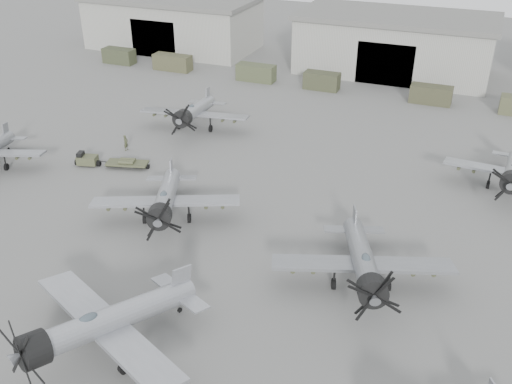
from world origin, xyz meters
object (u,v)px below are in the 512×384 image
aircraft_near_1 (100,325)px  aircraft_mid_2 (364,263)px  aircraft_mid_1 (165,200)px  aircraft_far_0 (194,112)px  ground_crew (126,143)px  tug_trailer (103,161)px

aircraft_near_1 → aircraft_mid_2: size_ratio=1.03×
aircraft_mid_1 → aircraft_far_0: bearing=86.7°
aircraft_near_1 → ground_crew: aircraft_near_1 is taller
aircraft_near_1 → aircraft_mid_1: aircraft_near_1 is taller
aircraft_mid_2 → tug_trailer: 31.17m
aircraft_mid_1 → tug_trailer: bearing=124.3°
aircraft_mid_1 → aircraft_mid_2: aircraft_mid_2 is taller
aircraft_mid_2 → ground_crew: aircraft_mid_2 is taller
aircraft_far_0 → ground_crew: bearing=-129.2°
aircraft_mid_1 → tug_trailer: aircraft_mid_1 is taller
tug_trailer → aircraft_mid_1: bearing=-46.7°
ground_crew → aircraft_far_0: bearing=-30.3°
aircraft_near_1 → aircraft_mid_2: (13.45, 12.49, -0.12)m
aircraft_mid_1 → ground_crew: aircraft_mid_1 is taller
aircraft_near_1 → aircraft_mid_1: 15.73m
aircraft_far_0 → aircraft_mid_1: bearing=-78.8°
aircraft_near_1 → ground_crew: 31.10m
aircraft_near_1 → aircraft_mid_1: bearing=129.8°
aircraft_near_1 → aircraft_mid_2: bearing=66.9°
aircraft_mid_1 → aircraft_far_0: (-7.37, 19.21, 0.02)m
aircraft_mid_1 → ground_crew: (-11.73, 11.48, -1.45)m
aircraft_far_0 → aircraft_near_1: bearing=-81.1°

